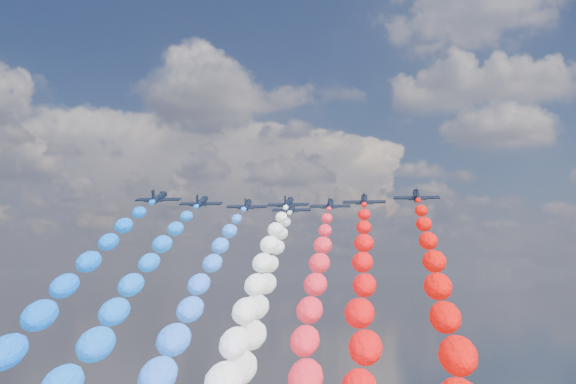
# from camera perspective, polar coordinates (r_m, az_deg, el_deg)

# --- Properties ---
(jet_0) EXTENTS (9.07, 12.37, 5.85)m
(jet_0) POSITION_cam_1_polar(r_m,az_deg,el_deg) (156.53, -9.60, -0.42)
(jet_0) COLOR black
(trail_0) EXTENTS (5.64, 113.66, 53.68)m
(trail_0) POSITION_cam_1_polar(r_m,az_deg,el_deg) (100.89, -19.15, -11.52)
(trail_0) COLOR blue
(jet_1) EXTENTS (9.15, 12.42, 5.85)m
(jet_1) POSITION_cam_1_polar(r_m,az_deg,el_deg) (164.49, -6.47, -0.74)
(jet_1) COLOR black
(trail_1) EXTENTS (5.64, 113.66, 53.68)m
(trail_1) POSITION_cam_1_polar(r_m,az_deg,el_deg) (107.55, -13.63, -11.33)
(trail_1) COLOR blue
(jet_2) EXTENTS (9.73, 12.83, 5.85)m
(jet_2) POSITION_cam_1_polar(r_m,az_deg,el_deg) (171.04, -3.06, -0.97)
(jet_2) COLOR black
(trail_2) EXTENTS (5.64, 113.66, 53.68)m
(trail_2) POSITION_cam_1_polar(r_m,az_deg,el_deg) (113.05, -8.01, -11.18)
(trail_2) COLOR blue
(jet_3) EXTENTS (9.50, 12.67, 5.85)m
(jet_3) POSITION_cam_1_polar(r_m,az_deg,el_deg) (165.80, 0.01, -0.82)
(jet_3) COLOR black
(trail_3) EXTENTS (5.64, 113.66, 53.68)m
(trail_3) POSITION_cam_1_polar(r_m,az_deg,el_deg) (107.18, -3.44, -11.51)
(trail_3) COLOR white
(jet_4) EXTENTS (9.57, 12.72, 5.85)m
(jet_4) POSITION_cam_1_polar(r_m,az_deg,el_deg) (179.34, 0.28, -1.22)
(jet_4) COLOR black
(trail_4) EXTENTS (5.64, 113.66, 53.68)m
(trail_4) POSITION_cam_1_polar(r_m,az_deg,el_deg) (120.66, -2.63, -10.91)
(trail_4) COLOR silver
(jet_5) EXTENTS (8.99, 12.30, 5.85)m
(jet_5) POSITION_cam_1_polar(r_m,az_deg,el_deg) (169.59, 3.15, -0.93)
(jet_5) COLOR black
(trail_5) EXTENTS (5.64, 113.66, 53.68)m
(trail_5) POSITION_cam_1_polar(r_m,az_deg,el_deg) (110.56, 1.58, -11.35)
(trail_5) COLOR red
(jet_6) EXTENTS (9.02, 12.33, 5.85)m
(jet_6) POSITION_cam_1_polar(r_m,az_deg,el_deg) (160.36, 5.70, -0.61)
(jet_6) COLOR black
(trail_6) EXTENTS (5.64, 113.66, 53.68)m
(trail_6) POSITION_cam_1_polar(r_m,az_deg,el_deg) (101.22, 5.56, -11.81)
(trail_6) COLOR red
(jet_7) EXTENTS (9.50, 12.67, 5.85)m
(jet_7) POSITION_cam_1_polar(r_m,az_deg,el_deg) (152.51, 9.55, -0.27)
(jet_7) COLOR black
(trail_7) EXTENTS (5.64, 113.66, 53.68)m
(trail_7) POSITION_cam_1_polar(r_m,az_deg,el_deg) (93.54, 11.98, -12.18)
(trail_7) COLOR red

